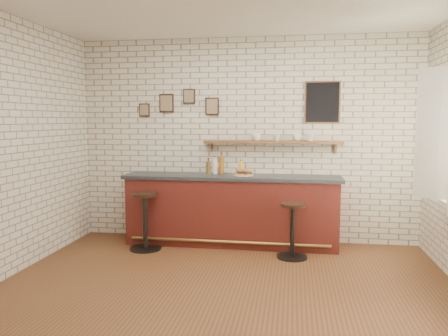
% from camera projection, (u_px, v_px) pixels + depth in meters
% --- Properties ---
extents(ground, '(5.00, 5.00, 0.00)m').
position_uv_depth(ground, '(225.00, 289.00, 4.67)').
color(ground, brown).
rests_on(ground, ground).
extents(bar_counter, '(3.10, 0.65, 1.01)m').
position_uv_depth(bar_counter, '(231.00, 210.00, 6.31)').
color(bar_counter, '#5A1C18').
rests_on(bar_counter, ground).
extents(sandwich_plate, '(0.28, 0.28, 0.01)m').
position_uv_depth(sandwich_plate, '(244.00, 175.00, 6.24)').
color(sandwich_plate, white).
rests_on(sandwich_plate, bar_counter).
extents(ciabatta_sandwich, '(0.25, 0.17, 0.08)m').
position_uv_depth(ciabatta_sandwich, '(244.00, 172.00, 6.24)').
color(ciabatta_sandwich, '#B58A4A').
rests_on(ciabatta_sandwich, sandwich_plate).
extents(potato_chips, '(0.27, 0.17, 0.00)m').
position_uv_depth(potato_chips, '(243.00, 174.00, 6.25)').
color(potato_chips, gold).
rests_on(potato_chips, sandwich_plate).
extents(bitters_bottle_brown, '(0.07, 0.07, 0.23)m').
position_uv_depth(bitters_bottle_brown, '(208.00, 167.00, 6.43)').
color(bitters_bottle_brown, brown).
rests_on(bitters_bottle_brown, bar_counter).
extents(bitters_bottle_white, '(0.07, 0.07, 0.26)m').
position_uv_depth(bitters_bottle_white, '(215.00, 167.00, 6.41)').
color(bitters_bottle_white, silver).
rests_on(bitters_bottle_white, bar_counter).
extents(bitters_bottle_amber, '(0.08, 0.08, 0.32)m').
position_uv_depth(bitters_bottle_amber, '(221.00, 165.00, 6.39)').
color(bitters_bottle_amber, '#9A5F18').
rests_on(bitters_bottle_amber, bar_counter).
extents(condiment_bottle_yellow, '(0.07, 0.07, 0.22)m').
position_uv_depth(condiment_bottle_yellow, '(241.00, 168.00, 6.35)').
color(condiment_bottle_yellow, yellow).
rests_on(condiment_bottle_yellow, bar_counter).
extents(bar_stool_left, '(0.44, 0.44, 0.80)m').
position_uv_depth(bar_stool_left, '(145.00, 219.00, 6.06)').
color(bar_stool_left, black).
rests_on(bar_stool_left, ground).
extents(bar_stool_right, '(0.40, 0.40, 0.73)m').
position_uv_depth(bar_stool_right, '(293.00, 229.00, 5.69)').
color(bar_stool_right, black).
rests_on(bar_stool_right, ground).
extents(wall_shelf, '(2.00, 0.18, 0.18)m').
position_uv_depth(wall_shelf, '(272.00, 142.00, 6.31)').
color(wall_shelf, brown).
rests_on(wall_shelf, ground).
extents(shelf_cup_a, '(0.19, 0.19, 0.11)m').
position_uv_depth(shelf_cup_a, '(256.00, 137.00, 6.34)').
color(shelf_cup_a, white).
rests_on(shelf_cup_a, wall_shelf).
extents(shelf_cup_b, '(0.12, 0.12, 0.09)m').
position_uv_depth(shelf_cup_b, '(277.00, 138.00, 6.29)').
color(shelf_cup_b, white).
rests_on(shelf_cup_b, wall_shelf).
extents(shelf_cup_c, '(0.14, 0.14, 0.09)m').
position_uv_depth(shelf_cup_c, '(297.00, 138.00, 6.24)').
color(shelf_cup_c, white).
rests_on(shelf_cup_c, wall_shelf).
extents(shelf_cup_d, '(0.13, 0.13, 0.10)m').
position_uv_depth(shelf_cup_d, '(311.00, 137.00, 6.21)').
color(shelf_cup_d, white).
rests_on(shelf_cup_d, wall_shelf).
extents(back_wall_decor, '(2.96, 0.02, 0.56)m').
position_uv_depth(back_wall_decor, '(261.00, 103.00, 6.35)').
color(back_wall_decor, black).
rests_on(back_wall_decor, ground).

